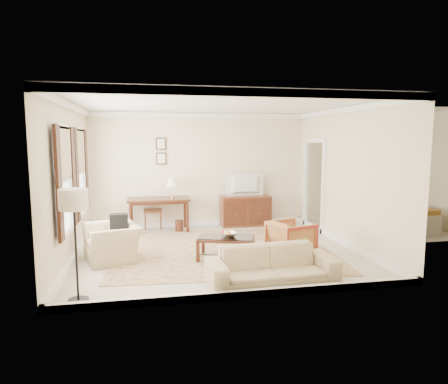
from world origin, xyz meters
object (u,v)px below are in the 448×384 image
object	(u,v)px
writing_desk	(159,203)
sideboard	(245,211)
tv	(246,178)
club_armchair	(112,236)
sofa	(272,260)
coffee_table	(226,242)
striped_armchair	(291,237)

from	to	relation	value
writing_desk	sideboard	size ratio (longest dim) A/B	1.16
tv	club_armchair	size ratio (longest dim) A/B	0.91
sideboard	tv	bearing A→B (deg)	-90.00
club_armchair	sofa	distance (m)	3.05
coffee_table	striped_armchair	xyz separation A→B (m)	(1.25, -0.06, 0.04)
coffee_table	striped_armchair	distance (m)	1.25
coffee_table	striped_armchair	world-z (taller)	striped_armchair
sideboard	club_armchair	size ratio (longest dim) A/B	1.24
striped_armchair	sideboard	bearing A→B (deg)	-13.81
sofa	club_armchair	bearing A→B (deg)	142.69
writing_desk	striped_armchair	xyz separation A→B (m)	(2.40, -2.67, -0.33)
writing_desk	striped_armchair	size ratio (longest dim) A/B	1.97
sideboard	sofa	distance (m)	4.27
writing_desk	striped_armchair	world-z (taller)	writing_desk
sideboard	writing_desk	bearing A→B (deg)	-174.99
sideboard	sofa	xyz separation A→B (m)	(-0.64, -4.22, -0.01)
sideboard	sofa	bearing A→B (deg)	-98.67
sideboard	striped_armchair	xyz separation A→B (m)	(0.17, -2.87, -0.02)
club_armchair	writing_desk	bearing A→B (deg)	142.13
tv	striped_armchair	xyz separation A→B (m)	(0.17, -2.85, -0.88)
striped_armchair	sofa	distance (m)	1.58
tv	sofa	distance (m)	4.33
tv	sideboard	bearing A→B (deg)	-90.00
striped_armchair	sofa	size ratio (longest dim) A/B	0.38
club_armchair	sofa	world-z (taller)	club_armchair
sofa	coffee_table	bearing A→B (deg)	104.51
sideboard	striped_armchair	bearing A→B (deg)	-86.52
striped_armchair	club_armchair	xyz separation A→B (m)	(-3.32, 0.40, 0.07)
sideboard	striped_armchair	distance (m)	2.87
club_armchair	sofa	xyz separation A→B (m)	(2.50, -1.75, -0.06)
tv	coffee_table	bearing A→B (deg)	68.97
striped_armchair	coffee_table	bearing A→B (deg)	69.96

